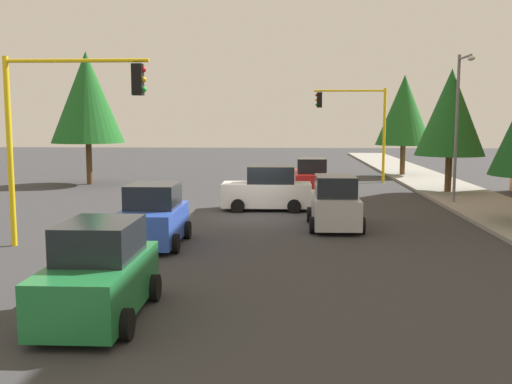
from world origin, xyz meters
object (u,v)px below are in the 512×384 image
at_px(traffic_signal_far_left, 357,116).
at_px(tree_roadside_mid, 451,113).
at_px(tree_roadside_far, 404,110).
at_px(car_blue, 153,218).
at_px(car_red, 311,178).
at_px(street_lamp_curbside, 460,112).
at_px(tree_opposite_side, 87,98).
at_px(traffic_signal_near_right, 63,114).
at_px(car_green, 99,275).
at_px(car_white, 268,190).
at_px(car_silver, 335,204).

distance_m(traffic_signal_far_left, tree_roadside_mid, 7.36).
relative_size(traffic_signal_far_left, tree_roadside_far, 0.84).
height_order(car_blue, car_red, same).
distance_m(street_lamp_curbside, car_blue, 15.76).
bearing_deg(tree_opposite_side, tree_roadside_far, 106.31).
relative_size(traffic_signal_near_right, car_green, 1.55).
height_order(car_white, car_silver, same).
bearing_deg(tree_opposite_side, traffic_signal_far_left, 96.81).
relative_size(tree_opposite_side, car_silver, 2.17).
height_order(tree_opposite_side, car_white, tree_opposite_side).
height_order(tree_roadside_far, car_blue, tree_roadside_far).
height_order(street_lamp_curbside, car_red, street_lamp_curbside).
bearing_deg(traffic_signal_far_left, tree_opposite_side, -83.19).
bearing_deg(street_lamp_curbside, car_silver, -46.02).
height_order(street_lamp_curbside, tree_opposite_side, tree_opposite_side).
height_order(tree_roadside_mid, car_green, tree_roadside_mid).
xyz_separation_m(street_lamp_curbside, car_silver, (5.94, -6.15, -3.45)).
xyz_separation_m(traffic_signal_far_left, car_red, (6.41, -3.14, -3.32)).
distance_m(traffic_signal_near_right, street_lamp_curbside, 17.77).
distance_m(traffic_signal_far_left, car_green, 28.18).
relative_size(traffic_signal_near_right, tree_roadside_mid, 0.89).
relative_size(tree_roadside_mid, car_green, 1.74).
height_order(tree_roadside_far, tree_roadside_mid, tree_roadside_far).
xyz_separation_m(traffic_signal_near_right, traffic_signal_far_left, (-20.00, 11.49, 0.00)).
relative_size(tree_opposite_side, car_red, 2.02).
relative_size(car_white, car_green, 1.02).
relative_size(car_red, car_green, 1.05).
relative_size(tree_roadside_mid, car_silver, 1.78).
bearing_deg(car_white, tree_opposite_side, -131.21).
height_order(tree_roadside_far, car_white, tree_roadside_far).
distance_m(car_white, car_green, 15.01).
bearing_deg(tree_roadside_far, car_silver, -17.61).
xyz_separation_m(traffic_signal_far_left, car_blue, (19.68, -8.80, -3.32)).
bearing_deg(street_lamp_curbside, tree_opposite_side, -112.55).
distance_m(traffic_signal_near_right, car_green, 8.12).
xyz_separation_m(traffic_signal_near_right, car_green, (6.71, 3.15, -3.32)).
bearing_deg(street_lamp_curbside, tree_roadside_mid, 169.67).
bearing_deg(tree_roadside_far, street_lamp_curbside, -1.19).
bearing_deg(traffic_signal_far_left, car_silver, -9.37).
xyz_separation_m(traffic_signal_near_right, tree_roadside_far, (-24.00, 15.24, 0.45)).
distance_m(car_silver, car_red, 9.93).
xyz_separation_m(traffic_signal_near_right, car_silver, (-3.67, 8.79, -3.32)).
bearing_deg(car_blue, tree_roadside_far, 152.06).
distance_m(street_lamp_curbside, car_silver, 9.22).
bearing_deg(car_green, street_lamp_curbside, 144.14).
height_order(tree_roadside_far, car_silver, tree_roadside_far).
height_order(tree_opposite_side, car_green, tree_opposite_side).
distance_m(traffic_signal_near_right, car_red, 16.29).
height_order(tree_roadside_far, car_red, tree_roadside_far).
distance_m(car_white, car_blue, 8.43).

